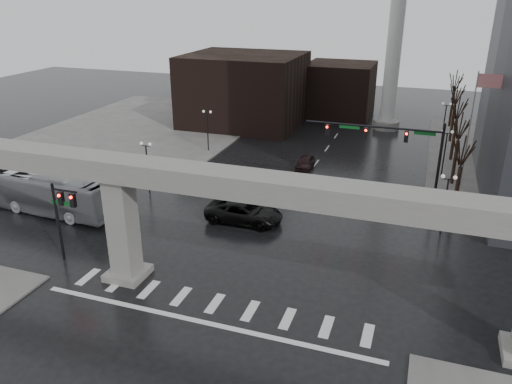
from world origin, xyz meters
TOP-DOWN VIEW (x-y plane):
  - ground at (0.00, 0.00)m, footprint 160.00×160.00m
  - sidewalk_nw at (-26.00, 36.00)m, footprint 28.00×36.00m
  - elevated_guideway at (1.26, 0.00)m, footprint 48.00×2.60m
  - building_far_left at (-14.00, 42.00)m, footprint 16.00×14.00m
  - building_far_mid at (-2.00, 52.00)m, footprint 10.00×10.00m
  - smokestack at (6.00, 46.00)m, footprint 3.60×3.60m
  - signal_mast_arm at (8.99, 18.80)m, footprint 12.12×0.43m
  - signal_left_pole at (-12.25, 0.50)m, footprint 2.30×0.30m
  - flagpole_assembly at (15.29, 22.00)m, footprint 2.06×0.12m
  - lamp_right_0 at (13.50, 14.00)m, footprint 1.22×0.32m
  - lamp_right_1 at (13.50, 28.00)m, footprint 1.22×0.32m
  - lamp_right_2 at (13.50, 42.00)m, footprint 1.22×0.32m
  - lamp_left_0 at (-13.50, 14.00)m, footprint 1.22×0.32m
  - lamp_left_1 at (-13.50, 28.00)m, footprint 1.22×0.32m
  - lamp_left_2 at (-13.50, 42.00)m, footprint 1.22×0.32m
  - tree_right_0 at (14.53, 18.02)m, footprint 1.09×1.58m
  - tree_right_1 at (14.53, 26.02)m, footprint 1.09×1.61m
  - tree_right_2 at (14.53, 34.02)m, footprint 1.10×1.63m
  - tree_right_3 at (14.53, 42.02)m, footprint 1.11×1.66m
  - tree_right_4 at (14.53, 50.02)m, footprint 1.12×1.69m
  - pickup_truck at (-2.40, 10.79)m, footprint 6.63×3.12m
  - city_bus at (-19.54, 7.12)m, footprint 13.51×3.97m
  - far_car at (-0.80, 25.79)m, footprint 1.74×4.13m

SIDE VIEW (x-z plane):
  - ground at x=0.00m, z-range 0.00..0.00m
  - sidewalk_nw at x=-26.00m, z-range 0.00..0.15m
  - far_car at x=-0.80m, z-range 0.00..1.40m
  - pickup_truck at x=-2.40m, z-range 0.00..1.83m
  - city_bus at x=-19.54m, z-range 0.00..3.72m
  - tree_right_0 at x=14.53m, z-range -0.97..6.54m
  - tree_right_1 at x=14.53m, z-range -0.99..6.69m
  - tree_right_2 at x=14.53m, z-range -1.01..6.84m
  - tree_right_3 at x=14.53m, z-range -1.03..6.99m
  - tree_right_4 at x=14.53m, z-range -1.05..7.14m
  - lamp_right_0 at x=13.50m, z-range 0.92..6.03m
  - lamp_right_1 at x=13.50m, z-range 0.92..6.03m
  - lamp_right_2 at x=13.50m, z-range 0.92..6.03m
  - lamp_left_0 at x=-13.50m, z-range 0.92..6.03m
  - lamp_left_1 at x=-13.50m, z-range 0.92..6.03m
  - lamp_left_2 at x=-13.50m, z-range 0.92..6.03m
  - building_far_mid at x=-2.00m, z-range 0.00..8.00m
  - signal_left_pole at x=-12.25m, z-range 1.07..7.07m
  - building_far_left at x=-14.00m, z-range 0.00..10.00m
  - signal_mast_arm at x=8.99m, z-range 1.83..9.83m
  - elevated_guideway at x=1.26m, z-range 2.53..11.23m
  - flagpole_assembly at x=15.29m, z-range 1.53..13.53m
  - smokestack at x=6.00m, z-range -1.65..28.35m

